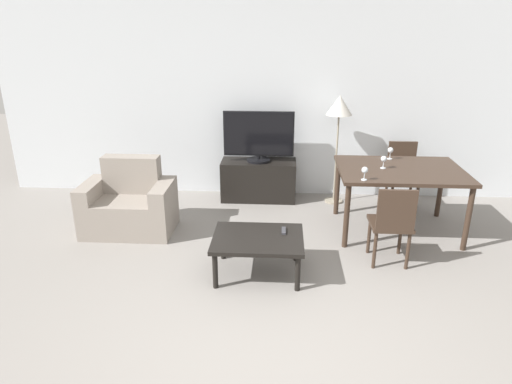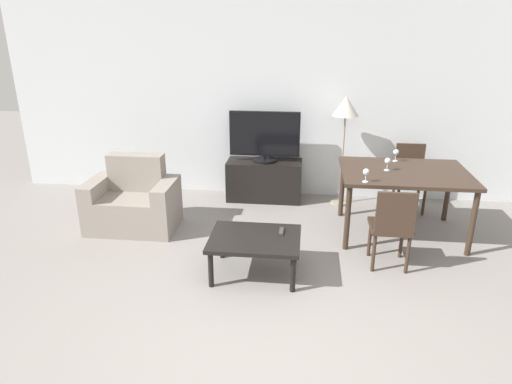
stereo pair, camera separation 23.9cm
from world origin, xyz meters
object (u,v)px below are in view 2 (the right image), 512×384
(tv_stand, at_px, (264,180))
(tv, at_px, (265,137))
(dining_table, at_px, (404,178))
(wine_glass_center, at_px, (366,173))
(coffee_table, at_px, (255,241))
(wine_glass_left, at_px, (388,162))
(wine_glass_right, at_px, (396,153))
(armchair, at_px, (134,203))
(dining_chair_near, at_px, (392,225))
(floor_lamp, at_px, (346,112))
(dining_chair_far, at_px, (410,174))
(remote_primary, at_px, (281,231))

(tv_stand, bearing_deg, tv, -90.00)
(dining_table, xyz_separation_m, wine_glass_center, (-0.48, -0.43, 0.18))
(coffee_table, bearing_deg, wine_glass_center, 31.31)
(wine_glass_center, bearing_deg, dining_table, 41.59)
(wine_glass_left, xyz_separation_m, wine_glass_right, (0.15, 0.38, 0.00))
(dining_table, height_order, wine_glass_center, wine_glass_center)
(armchair, bearing_deg, tv_stand, 37.09)
(armchair, height_order, wine_glass_left, wine_glass_left)
(tv_stand, height_order, dining_chair_near, dining_chair_near)
(wine_glass_center, bearing_deg, coffee_table, -148.69)
(armchair, distance_m, floor_lamp, 2.86)
(coffee_table, bearing_deg, wine_glass_left, 38.50)
(coffee_table, xyz_separation_m, wine_glass_right, (1.51, 1.46, 0.52))
(wine_glass_left, bearing_deg, dining_chair_near, -93.06)
(dining_chair_far, height_order, remote_primary, dining_chair_far)
(dining_chair_near, distance_m, wine_glass_left, 0.91)
(coffee_table, bearing_deg, tv, 92.92)
(armchair, bearing_deg, floor_lamp, 22.91)
(floor_lamp, distance_m, remote_primary, 2.13)
(dining_chair_far, xyz_separation_m, wine_glass_center, (-0.73, -1.25, 0.39))
(dining_chair_far, bearing_deg, coffee_table, -133.40)
(dining_chair_far, relative_size, wine_glass_right, 5.81)
(dining_chair_far, bearing_deg, tv, 176.97)
(dining_chair_far, xyz_separation_m, wine_glass_right, (-0.29, -0.45, 0.39))
(armchair, bearing_deg, dining_table, 3.14)
(floor_lamp, relative_size, wine_glass_center, 9.94)
(wine_glass_left, relative_size, wine_glass_center, 1.00)
(remote_primary, relative_size, wine_glass_center, 1.03)
(wine_glass_right, bearing_deg, tv, 161.23)
(dining_chair_near, bearing_deg, armchair, 167.17)
(wine_glass_left, bearing_deg, tv, 147.60)
(tv, xyz_separation_m, wine_glass_center, (1.18, -1.35, -0.02))
(tv, distance_m, wine_glass_right, 1.71)
(dining_chair_far, relative_size, remote_primary, 5.65)
(dining_table, bearing_deg, floor_lamp, 125.36)
(tv, height_order, wine_glass_right, tv)
(dining_table, xyz_separation_m, wine_glass_right, (-0.05, 0.38, 0.18))
(tv_stand, xyz_separation_m, remote_primary, (0.35, -1.88, 0.13))
(remote_primary, height_order, wine_glass_right, wine_glass_right)
(remote_primary, height_order, wine_glass_left, wine_glass_left)
(dining_table, bearing_deg, dining_chair_near, -106.51)
(armchair, height_order, remote_primary, armchair)
(floor_lamp, bearing_deg, dining_chair_far, -3.73)
(armchair, distance_m, dining_chair_far, 3.51)
(wine_glass_left, bearing_deg, armchair, -176.68)
(dining_chair_far, height_order, wine_glass_right, wine_glass_right)
(armchair, distance_m, dining_chair_near, 2.95)
(dining_chair_near, distance_m, wine_glass_right, 1.28)
(dining_table, bearing_deg, tv, 150.88)
(floor_lamp, distance_m, wine_glass_right, 0.86)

